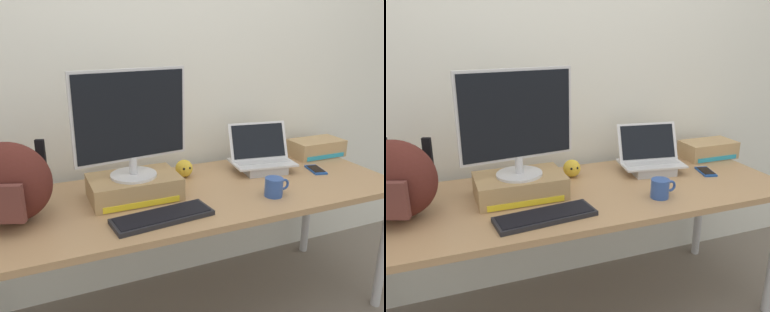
# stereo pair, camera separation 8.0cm
# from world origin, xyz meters

# --- Properties ---
(back_wall) EXTENTS (7.00, 0.10, 2.60)m
(back_wall) POSITION_xyz_m (0.00, 0.47, 1.30)
(back_wall) COLOR silver
(back_wall) RESTS_ON ground
(desk) EXTENTS (2.07, 0.75, 0.72)m
(desk) POSITION_xyz_m (0.00, 0.00, 0.66)
(desk) COLOR #A87F56
(desk) RESTS_ON ground
(toner_box_yellow) EXTENTS (0.40, 0.26, 0.10)m
(toner_box_yellow) POSITION_xyz_m (-0.27, 0.04, 0.77)
(toner_box_yellow) COLOR #A88456
(toner_box_yellow) RESTS_ON desk
(desktop_monitor) EXTENTS (0.52, 0.21, 0.48)m
(desktop_monitor) POSITION_xyz_m (-0.27, 0.04, 1.07)
(desktop_monitor) COLOR silver
(desktop_monitor) RESTS_ON toner_box_yellow
(open_laptop) EXTENTS (0.36, 0.26, 0.25)m
(open_laptop) POSITION_xyz_m (0.47, 0.13, 0.77)
(open_laptop) COLOR #ADADB2
(open_laptop) RESTS_ON desk
(external_keyboard) EXTENTS (0.43, 0.18, 0.02)m
(external_keyboard) POSITION_xyz_m (-0.23, -0.22, 0.73)
(external_keyboard) COLOR black
(external_keyboard) RESTS_ON desk
(messenger_backpack) EXTENTS (0.40, 0.34, 0.33)m
(messenger_backpack) POSITION_xyz_m (-0.79, 0.01, 0.88)
(messenger_backpack) COLOR #4C1E19
(messenger_backpack) RESTS_ON desk
(coffee_mug) EXTENTS (0.13, 0.08, 0.09)m
(coffee_mug) POSITION_xyz_m (0.33, -0.20, 0.76)
(coffee_mug) COLOR #2D4C93
(coffee_mug) RESTS_ON desk
(cell_phone) EXTENTS (0.10, 0.15, 0.01)m
(cell_phone) POSITION_xyz_m (0.75, 0.01, 0.73)
(cell_phone) COLOR #19479E
(cell_phone) RESTS_ON desk
(plush_toy) EXTENTS (0.09, 0.09, 0.09)m
(plush_toy) POSITION_xyz_m (0.04, 0.21, 0.77)
(plush_toy) COLOR gold
(plush_toy) RESTS_ON desk
(toner_box_cyan) EXTENTS (0.32, 0.18, 0.10)m
(toner_box_cyan) POSITION_xyz_m (0.93, 0.23, 0.77)
(toner_box_cyan) COLOR tan
(toner_box_cyan) RESTS_ON desk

